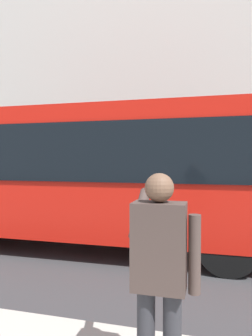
% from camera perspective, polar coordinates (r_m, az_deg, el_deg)
% --- Properties ---
extents(ground_plane, '(60.00, 60.00, 0.00)m').
position_cam_1_polar(ground_plane, '(6.96, 12.65, -14.82)').
color(ground_plane, '#38383A').
extents(building_facade_far, '(28.00, 1.55, 12.00)m').
position_cam_1_polar(building_facade_far, '(14.07, 14.04, 18.09)').
color(building_facade_far, beige).
rests_on(building_facade_far, ground_plane).
extents(red_bus, '(9.05, 2.54, 3.08)m').
position_cam_1_polar(red_bus, '(7.04, -7.63, -0.71)').
color(red_bus, red).
rests_on(red_bus, ground_plane).
extents(pedestrian_photographer, '(0.53, 0.52, 1.70)m').
position_cam_1_polar(pedestrian_photographer, '(2.46, 6.25, -17.67)').
color(pedestrian_photographer, '#2D2D33').
rests_on(pedestrian_photographer, sidewalk_curb).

